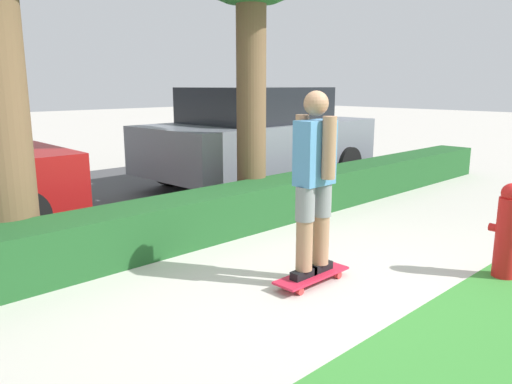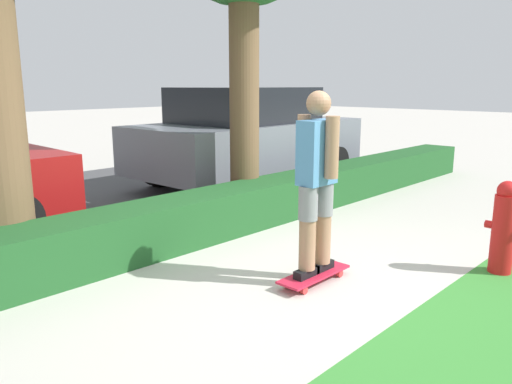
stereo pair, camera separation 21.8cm
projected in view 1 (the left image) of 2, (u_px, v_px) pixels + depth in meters
The scene contains 7 objects.
ground_plane at pixel (302, 281), 4.42m from camera, with size 60.00×60.00×0.00m, color #BCB7AD.
street_asphalt at pixel (88, 202), 7.39m from camera, with size 12.81×5.00×0.01m.
hedge_row at pixel (193, 219), 5.50m from camera, with size 12.81×0.60×0.51m.
skateboard at pixel (312, 276), 4.35m from camera, with size 0.76×0.24×0.09m.
skater_person at pixel (314, 180), 4.17m from camera, with size 0.48×0.40×1.57m.
parked_car_middle at pixel (260, 135), 8.66m from camera, with size 4.32×2.06×1.66m.
fire_hydrant at pixel (508, 231), 4.41m from camera, with size 0.20×0.32×0.87m.
Camera 1 is at (-3.17, -2.72, 1.71)m, focal length 35.00 mm.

